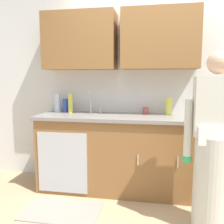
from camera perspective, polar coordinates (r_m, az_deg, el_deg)
name	(u,v)px	position (r m, az deg, el deg)	size (l,w,h in m)	color
ground_plane	(162,224)	(2.66, 11.28, -23.81)	(9.00, 9.00, 0.00)	tan
kitchen_wall_with_uppers	(153,72)	(3.28, 9.23, 9.10)	(4.80, 0.44, 2.70)	silver
counter_cabinet	(117,154)	(3.16, 1.06, -9.61)	(1.90, 0.62, 0.90)	brown
countertop	(117,117)	(3.05, 1.14, -1.14)	(1.96, 0.66, 0.04)	gray
sink	(91,116)	(3.13, -4.84, -0.86)	(0.50, 0.36, 0.35)	#B7BABF
person_at_sink	(214,156)	(2.45, 22.19, -9.32)	(0.55, 0.34, 1.62)	white
floor_mat	(62,211)	(2.87, -11.35, -21.25)	(0.80, 0.50, 0.01)	gray
bottle_water_tall	(65,105)	(3.41, -10.59, 1.49)	(0.07, 0.07, 0.18)	#334CB2
bottle_cleaner_spray	(169,106)	(3.17, 12.77, 1.26)	(0.08, 0.08, 0.21)	#D8D14C
bottle_water_short	(57,103)	(3.43, -12.34, 2.08)	(0.08, 0.08, 0.25)	silver
bottle_dish_liquid	(70,103)	(3.33, -9.45, 1.95)	(0.06, 0.06, 0.25)	#D8D14C
cup_by_sink	(146,111)	(3.20, 7.67, 0.30)	(0.08, 0.08, 0.08)	#B24C47
knife_on_counter	(44,115)	(3.13, -15.22, -0.75)	(0.24, 0.02, 0.01)	silver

